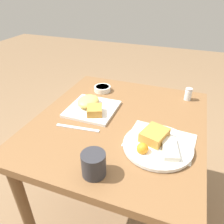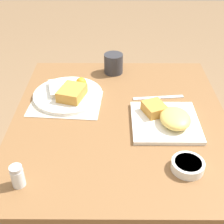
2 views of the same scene
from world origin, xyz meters
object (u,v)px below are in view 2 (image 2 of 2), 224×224
salt_shaker (18,177)px  butter_knife (158,98)px  plate_square_near (167,119)px  sauce_ramekin (188,165)px  coffee_mug (113,64)px  plate_oval_far (69,93)px

salt_shaker → butter_knife: 0.62m
plate_square_near → sauce_ramekin: (-0.22, -0.03, -0.01)m
plate_square_near → coffee_mug: size_ratio=2.67×
sauce_ramekin → salt_shaker: bearing=97.3°
butter_knife → salt_shaker: bearing=39.5°
plate_square_near → butter_knife: plate_square_near is taller
plate_square_near → coffee_mug: coffee_mug is taller
plate_square_near → plate_oval_far: size_ratio=0.86×
salt_shaker → butter_knife: (0.44, -0.44, -0.03)m
butter_knife → plate_oval_far: bearing=-6.7°
plate_oval_far → coffee_mug: size_ratio=3.12×
sauce_ramekin → butter_knife: 0.39m
butter_knife → sauce_ramekin: bearing=89.9°
salt_shaker → butter_knife: size_ratio=0.34×
salt_shaker → butter_knife: bearing=-44.4°
butter_knife → coffee_mug: 0.28m
plate_oval_far → sauce_ramekin: plate_oval_far is taller
plate_square_near → sauce_ramekin: bearing=-172.5°
salt_shaker → butter_knife: salt_shaker is taller
plate_square_near → plate_oval_far: plate_square_near is taller
sauce_ramekin → coffee_mug: size_ratio=1.10×
salt_shaker → coffee_mug: bearing=-21.5°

